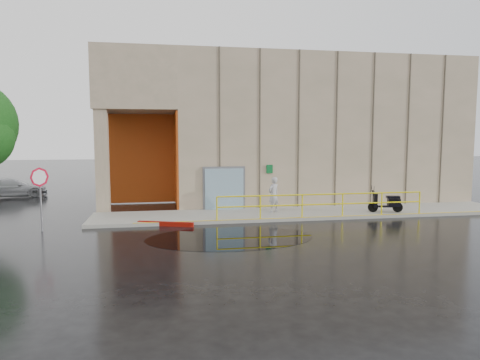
# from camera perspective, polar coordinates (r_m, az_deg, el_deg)

# --- Properties ---
(ground) EXTENTS (120.00, 120.00, 0.00)m
(ground) POSITION_cam_1_polar(r_m,az_deg,el_deg) (15.46, 0.20, -8.05)
(ground) COLOR black
(ground) RESTS_ON ground
(sidewalk) EXTENTS (20.00, 3.00, 0.15)m
(sidewalk) POSITION_cam_1_polar(r_m,az_deg,el_deg) (20.71, 8.93, -4.37)
(sidewalk) COLOR gray
(sidewalk) RESTS_ON ground
(building) EXTENTS (20.00, 10.17, 8.00)m
(building) POSITION_cam_1_polar(r_m,az_deg,el_deg) (26.91, 6.79, 6.80)
(building) COLOR gray
(building) RESTS_ON ground
(guardrail) EXTENTS (9.56, 0.06, 1.03)m
(guardrail) POSITION_cam_1_polar(r_m,az_deg,el_deg) (19.45, 10.95, -3.26)
(guardrail) COLOR yellow
(guardrail) RESTS_ON sidewalk
(person) EXTENTS (0.73, 0.66, 1.67)m
(person) POSITION_cam_1_polar(r_m,az_deg,el_deg) (20.20, 4.49, -1.96)
(person) COLOR #AAAAAF
(person) RESTS_ON sidewalk
(scooter) EXTENTS (1.65, 0.84, 1.25)m
(scooter) POSITION_cam_1_polar(r_m,az_deg,el_deg) (21.31, 18.90, -2.17)
(scooter) COLOR black
(scooter) RESTS_ON sidewalk
(stop_sign) EXTENTS (0.56, 0.56, 2.52)m
(stop_sign) POSITION_cam_1_polar(r_m,az_deg,el_deg) (18.33, -25.12, -0.58)
(stop_sign) COLOR slate
(stop_sign) RESTS_ON ground
(red_curb) EXTENTS (2.32, 0.97, 0.18)m
(red_curb) POSITION_cam_1_polar(r_m,az_deg,el_deg) (18.14, -9.91, -5.78)
(red_curb) COLOR #8B0F05
(red_curb) RESTS_ON ground
(puddle) EXTENTS (6.23, 3.90, 0.01)m
(puddle) POSITION_cam_1_polar(r_m,az_deg,el_deg) (15.81, -1.33, -7.73)
(puddle) COLOR black
(puddle) RESTS_ON ground
(car_c) EXTENTS (4.33, 2.71, 1.17)m
(car_c) POSITION_cam_1_polar(r_m,az_deg,el_deg) (29.77, -28.16, -0.93)
(car_c) COLOR #B4B7BB
(car_c) RESTS_ON ground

